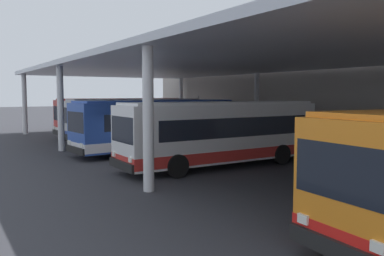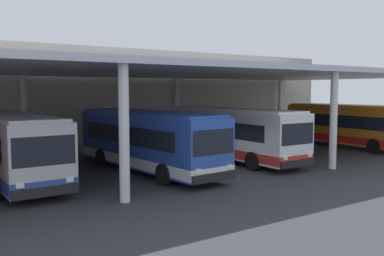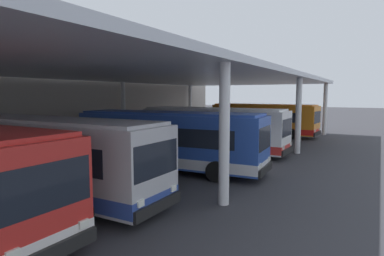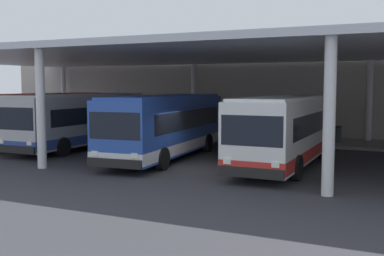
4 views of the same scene
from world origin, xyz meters
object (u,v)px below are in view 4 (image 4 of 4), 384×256
at_px(banner_sign, 118,108).
at_px(trash_bin, 337,134).
at_px(bus_nearest_bay, 38,118).
at_px(bus_second_bay, 82,120).
at_px(bus_middle_bay, 167,125).
at_px(bus_far_bay, 286,130).

bearing_deg(banner_sign, trash_bin, 2.63).
bearing_deg(bus_nearest_bay, banner_sign, 78.87).
bearing_deg(bus_second_bay, bus_middle_bay, -12.13).
height_order(bus_far_bay, banner_sign, banner_sign).
height_order(trash_bin, banner_sign, banner_sign).
bearing_deg(trash_bin, bus_nearest_bay, -155.86).
height_order(bus_middle_bay, trash_bin, bus_middle_bay).
height_order(bus_nearest_bay, trash_bin, bus_nearest_bay).
bearing_deg(bus_middle_bay, bus_nearest_bay, 170.86).
distance_m(trash_bin, banner_sign, 15.75).
bearing_deg(bus_far_bay, banner_sign, 150.87).
bearing_deg(trash_bin, bus_far_bay, -96.70).
bearing_deg(bus_second_bay, bus_nearest_bay, 176.27).
distance_m(bus_nearest_bay, bus_far_bay, 16.04).
relative_size(bus_nearest_bay, banner_sign, 3.29).
bearing_deg(bus_far_bay, trash_bin, 83.30).
height_order(bus_middle_bay, banner_sign, banner_sign).
relative_size(bus_nearest_bay, bus_middle_bay, 0.98).
xyz_separation_m(bus_far_bay, banner_sign, (-14.64, 8.15, 0.32)).
xyz_separation_m(bus_second_bay, banner_sign, (-2.25, 7.15, 0.32)).
xyz_separation_m(bus_middle_bay, bus_far_bay, (6.00, 0.37, 0.00)).
relative_size(bus_second_bay, trash_bin, 10.79).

